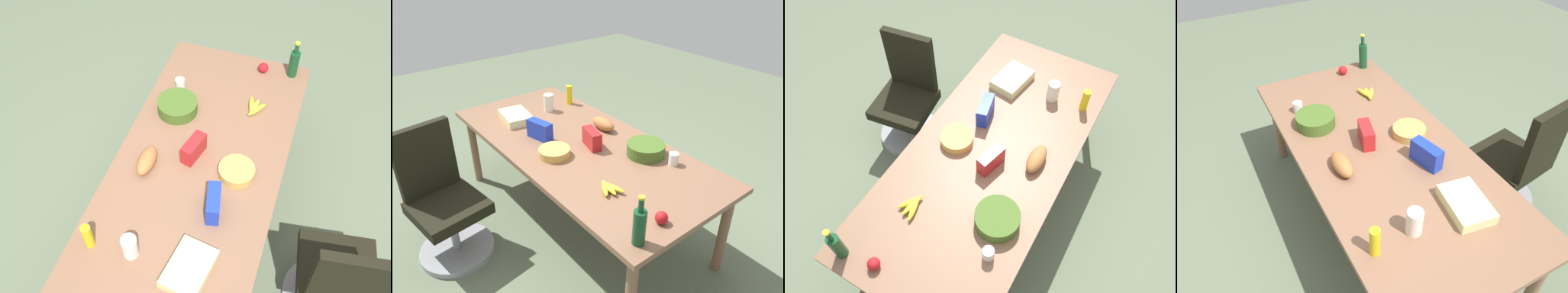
# 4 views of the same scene
# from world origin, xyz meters

# --- Properties ---
(ground_plane) EXTENTS (10.00, 10.00, 0.00)m
(ground_plane) POSITION_xyz_m (0.00, 0.00, 0.00)
(ground_plane) COLOR #5E6B52
(conference_table) EXTENTS (2.37, 1.08, 0.74)m
(conference_table) POSITION_xyz_m (0.00, 0.00, 0.68)
(conference_table) COLOR brown
(conference_table) RESTS_ON ground
(office_chair) EXTENTS (0.56, 0.56, 1.03)m
(office_chair) POSITION_xyz_m (-0.31, -1.01, 0.39)
(office_chair) COLOR gray
(office_chair) RESTS_ON ground
(sheet_cake) EXTENTS (0.35, 0.27, 0.07)m
(sheet_cake) POSITION_xyz_m (-0.68, -0.18, 0.78)
(sheet_cake) COLOR beige
(sheet_cake) RESTS_ON conference_table
(paper_cup) EXTENTS (0.08, 0.08, 0.09)m
(paper_cup) POSITION_xyz_m (0.67, 0.35, 0.79)
(paper_cup) COLOR white
(paper_cup) RESTS_ON conference_table
(chip_bag_red) EXTENTS (0.21, 0.13, 0.14)m
(chip_bag_red) POSITION_xyz_m (0.10, 0.05, 0.81)
(chip_bag_red) COLOR red
(chip_bag_red) RESTS_ON conference_table
(bread_loaf) EXTENTS (0.24, 0.11, 0.10)m
(bread_loaf) POSITION_xyz_m (-0.07, 0.31, 0.79)
(bread_loaf) COLOR #A86736
(bread_loaf) RESTS_ON conference_table
(apple_red) EXTENTS (0.10, 0.10, 0.08)m
(apple_red) POSITION_xyz_m (1.04, -0.19, 0.78)
(apple_red) COLOR #B4161B
(apple_red) RESTS_ON conference_table
(banana_bunch) EXTENTS (0.20, 0.14, 0.04)m
(banana_bunch) POSITION_xyz_m (0.63, -0.23, 0.77)
(banana_bunch) COLOR yellow
(banana_bunch) RESTS_ON conference_table
(chip_bag_blue) EXTENTS (0.23, 0.13, 0.15)m
(chip_bag_blue) POSITION_xyz_m (-0.26, -0.19, 0.82)
(chip_bag_blue) COLOR #1934BC
(chip_bag_blue) RESTS_ON conference_table
(mayo_jar) EXTENTS (0.11, 0.11, 0.16)m
(mayo_jar) POSITION_xyz_m (-0.68, 0.17, 0.82)
(mayo_jar) COLOR white
(mayo_jar) RESTS_ON conference_table
(salad_bowl) EXTENTS (0.30, 0.30, 0.09)m
(salad_bowl) POSITION_xyz_m (0.45, 0.29, 0.79)
(salad_bowl) COLOR #426022
(salad_bowl) RESTS_ON conference_table
(wine_bottle) EXTENTS (0.09, 0.09, 0.31)m
(wine_bottle) POSITION_xyz_m (1.08, -0.41, 0.86)
(wine_bottle) COLOR #134322
(wine_bottle) RESTS_ON conference_table
(chip_bowl) EXTENTS (0.28, 0.28, 0.06)m
(chip_bowl) POSITION_xyz_m (0.04, -0.25, 0.77)
(chip_bowl) COLOR gold
(chip_bowl) RESTS_ON conference_table
(mustard_bottle) EXTENTS (0.07, 0.07, 0.18)m
(mustard_bottle) POSITION_xyz_m (-0.69, 0.41, 0.83)
(mustard_bottle) COLOR yellow
(mustard_bottle) RESTS_ON conference_table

